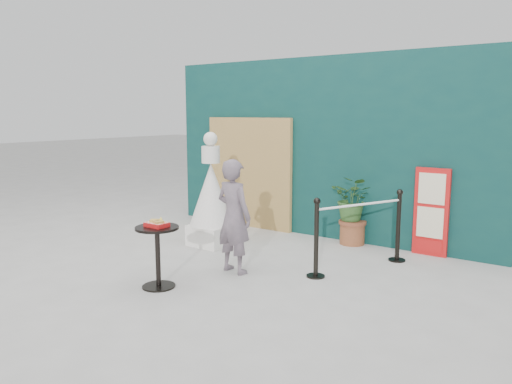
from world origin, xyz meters
name	(u,v)px	position (x,y,z in m)	size (l,w,h in m)	color
ground	(199,285)	(0.00, 0.00, 0.00)	(60.00, 60.00, 0.00)	#ADAAA5
back_wall	(323,148)	(0.00, 3.15, 1.50)	(6.00, 0.30, 3.00)	#0A3030
bamboo_fence	(249,173)	(-1.40, 2.94, 1.00)	(1.80, 0.08, 2.00)	tan
woman	(234,216)	(0.03, 0.66, 0.75)	(0.55, 0.36, 1.50)	slate
menu_board	(431,212)	(1.90, 2.95, 0.65)	(0.50, 0.07, 1.30)	red
statue	(211,200)	(-1.11, 1.53, 0.73)	(0.70, 0.70, 1.79)	white
cafe_table	(158,247)	(-0.35, -0.34, 0.50)	(0.52, 0.52, 0.75)	black
food_basket	(157,224)	(-0.35, -0.33, 0.79)	(0.26, 0.19, 0.11)	red
planter	(353,205)	(0.70, 2.88, 0.64)	(0.65, 0.56, 1.10)	brown
stanchion_barrier	(359,233)	(1.31, 1.75, 0.49)	(0.84, 1.54, 1.03)	black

